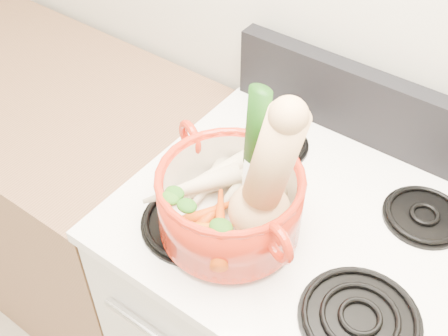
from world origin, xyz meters
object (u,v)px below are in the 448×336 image
Objects in this scene: dutch_oven at (230,202)px; leek at (255,154)px; squash at (266,175)px; stove_body at (292,335)px.

leek reaches higher than dutch_oven.
squash is 1.01× the size of leek.
dutch_oven is 0.13m from squash.
stove_body is 3.02× the size of leek.
leek is at bearing -137.85° from stove_body.
squash is 0.06m from leek.
dutch_oven is at bearing -109.88° from leek.
stove_body is at bearing 70.48° from dutch_oven.
dutch_oven reaches higher than stove_body.
stove_body is at bearing 44.70° from squash.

